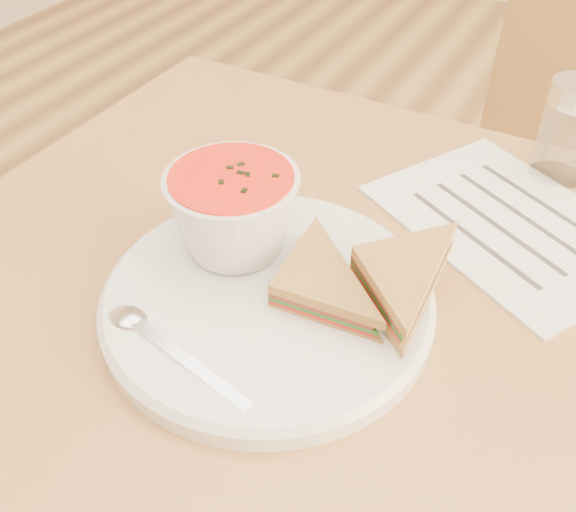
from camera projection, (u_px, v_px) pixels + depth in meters
The scene contains 8 objects.
chair_far at pixel (566, 230), 1.16m from camera, with size 0.39×0.39×0.88m, color brown, non-canonical shape.
plate at pixel (268, 301), 0.57m from camera, with size 0.30×0.30×0.02m, color white, non-canonical shape.
soup_bowl at pixel (234, 216), 0.59m from camera, with size 0.12×0.12×0.08m, color white, non-canonical shape.
sandwich_half_a at pixel (268, 298), 0.54m from camera, with size 0.10×0.10×0.03m, color #B28D3E, non-canonical shape.
sandwich_half_b at pixel (350, 260), 0.56m from camera, with size 0.10×0.10×0.03m, color #B28D3E, non-canonical shape.
spoon at pixel (171, 350), 0.51m from camera, with size 0.18×0.04×0.01m, color silver, non-canonical shape.
paper_menu at pixel (509, 222), 0.67m from camera, with size 0.27×0.20×0.00m, color white, non-canonical shape.
condiment_shaker at pixel (568, 131), 0.70m from camera, with size 0.06×0.06×0.11m, color silver, non-canonical shape.
Camera 1 is at (0.08, -0.40, 1.17)m, focal length 40.00 mm.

